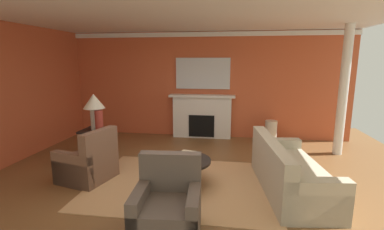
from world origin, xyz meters
name	(u,v)px	position (x,y,z in m)	size (l,w,h in m)	color
ground_plane	(182,182)	(0.00, 0.00, 0.00)	(9.47, 9.47, 0.00)	brown
wall_fireplace	(203,85)	(0.00, 3.19, 1.44)	(7.89, 0.12, 2.89)	#C65633
wall_window	(1,95)	(-3.70, 0.30, 1.44)	(0.12, 6.85, 2.89)	#C65633
ceiling_panel	(184,12)	(0.00, 0.30, 2.92)	(7.89, 6.85, 0.06)	white
crown_moulding	(203,34)	(0.00, 3.11, 2.81)	(7.89, 0.08, 0.12)	white
area_rug	(182,184)	(0.02, -0.09, 0.01)	(3.15, 2.38, 0.01)	tan
fireplace	(202,117)	(0.01, 2.97, 0.57)	(1.80, 0.35, 1.20)	white
mantel_mirror	(203,73)	(0.01, 3.10, 1.77)	(1.49, 0.04, 0.84)	silver
sofa	(288,174)	(1.79, -0.08, 0.30)	(1.14, 2.19, 0.85)	#BCB299
armchair_near_window	(88,164)	(-1.67, -0.17, 0.31)	(0.97, 0.97, 0.95)	brown
armchair_facing_fireplace	(168,210)	(0.10, -1.48, 0.31)	(0.86, 0.86, 0.95)	brown
coffee_table	(182,166)	(0.02, -0.09, 0.34)	(1.00, 1.00, 0.45)	black
side_table	(97,143)	(-1.98, 0.75, 0.40)	(0.56, 0.56, 0.70)	black
table_lamp	(94,105)	(-1.98, 0.75, 1.22)	(0.44, 0.44, 0.75)	beige
vase_tall_corner	(271,132)	(1.85, 2.68, 0.30)	(0.31, 0.31, 0.60)	beige
vase_on_side_table	(99,121)	(-1.83, 0.63, 0.92)	(0.16, 0.16, 0.43)	#9E3328
book_red_cover	(170,161)	(-0.16, -0.26, 0.47)	(0.20, 0.16, 0.05)	maroon
book_art_folio	(191,156)	(0.19, -0.13, 0.53)	(0.23, 0.14, 0.06)	navy
book_small_novel	(188,153)	(0.13, -0.11, 0.58)	(0.25, 0.14, 0.05)	tan
column_white	(343,92)	(3.27, 2.03, 1.44)	(0.20, 0.20, 2.89)	white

